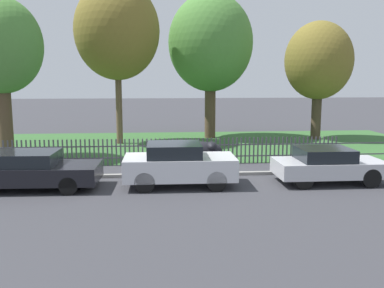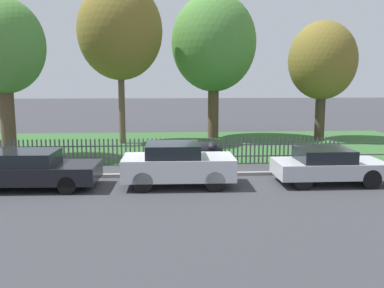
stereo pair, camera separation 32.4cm
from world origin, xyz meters
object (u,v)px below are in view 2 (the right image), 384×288
(parked_car_black_saloon, at_px, (177,164))
(tree_nearest_kerb, at_px, (3,48))
(parked_car_navy_estate, at_px, (327,165))
(covered_motorcycle, at_px, (202,151))
(tree_far_left, at_px, (322,61))
(tree_behind_motorcycle, at_px, (120,31))
(tree_mid_park, at_px, (214,43))
(parked_car_silver_hatchback, at_px, (30,169))

(parked_car_black_saloon, distance_m, tree_nearest_kerb, 10.08)
(tree_nearest_kerb, bearing_deg, parked_car_navy_estate, -23.26)
(covered_motorcycle, bearing_deg, tree_far_left, 47.71)
(covered_motorcycle, bearing_deg, tree_behind_motorcycle, 123.55)
(parked_car_black_saloon, xyz_separation_m, tree_mid_park, (2.52, 11.45, 4.87))
(covered_motorcycle, relative_size, tree_mid_park, 0.23)
(parked_car_navy_estate, height_order, tree_mid_park, tree_mid_park)
(parked_car_black_saloon, relative_size, parked_car_navy_estate, 1.01)
(parked_car_black_saloon, xyz_separation_m, parked_car_navy_estate, (5.19, -0.03, -0.11))
(parked_car_navy_estate, bearing_deg, tree_far_left, 71.35)
(parked_car_silver_hatchback, distance_m, tree_nearest_kerb, 7.34)
(tree_nearest_kerb, distance_m, tree_behind_motorcycle, 6.42)
(parked_car_navy_estate, height_order, covered_motorcycle, parked_car_navy_estate)
(covered_motorcycle, height_order, tree_mid_park, tree_mid_park)
(covered_motorcycle, height_order, tree_behind_motorcycle, tree_behind_motorcycle)
(parked_car_silver_hatchback, distance_m, parked_car_navy_estate, 10.09)
(parked_car_silver_hatchback, relative_size, parked_car_black_saloon, 1.18)
(tree_behind_motorcycle, distance_m, tree_mid_park, 5.60)
(parked_car_navy_estate, xyz_separation_m, tree_behind_motorcycle, (-7.95, 9.67, 5.45))
(parked_car_silver_hatchback, xyz_separation_m, tree_far_left, (13.64, 10.45, 3.93))
(covered_motorcycle, relative_size, tree_nearest_kerb, 0.27)
(tree_nearest_kerb, relative_size, tree_mid_park, 0.83)
(tree_behind_motorcycle, xyz_separation_m, tree_far_left, (11.51, 0.81, -1.53))
(tree_far_left, bearing_deg, covered_motorcycle, -135.63)
(parked_car_black_saloon, height_order, tree_mid_park, tree_mid_park)
(parked_car_silver_hatchback, distance_m, tree_far_left, 17.63)
(tree_mid_park, relative_size, tree_far_left, 1.24)
(parked_car_silver_hatchback, relative_size, tree_nearest_kerb, 0.63)
(tree_nearest_kerb, distance_m, tree_mid_park, 11.67)
(tree_nearest_kerb, bearing_deg, tree_far_left, 17.36)
(parked_car_navy_estate, relative_size, tree_far_left, 0.54)
(tree_nearest_kerb, distance_m, tree_far_left, 16.95)
(parked_car_silver_hatchback, bearing_deg, covered_motorcycle, 28.17)
(parked_car_silver_hatchback, distance_m, tree_mid_park, 14.52)
(parked_car_silver_hatchback, bearing_deg, tree_behind_motorcycle, 79.26)
(parked_car_black_saloon, bearing_deg, covered_motorcycle, 70.34)
(tree_nearest_kerb, xyz_separation_m, tree_far_left, (16.17, 5.06, -0.36))
(parked_car_silver_hatchback, xyz_separation_m, tree_nearest_kerb, (-2.53, 5.39, 4.29))
(tree_nearest_kerb, bearing_deg, tree_behind_motorcycle, 42.30)
(parked_car_silver_hatchback, relative_size, covered_motorcycle, 2.28)
(tree_behind_motorcycle, bearing_deg, parked_car_navy_estate, -50.58)
(parked_car_navy_estate, distance_m, tree_behind_motorcycle, 13.65)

